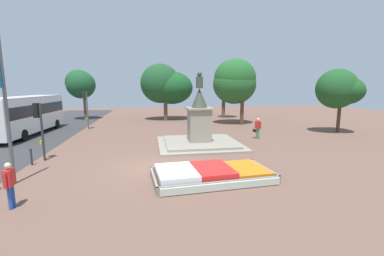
% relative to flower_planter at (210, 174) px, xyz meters
% --- Properties ---
extents(ground_plane, '(80.10, 80.10, 0.00)m').
position_rel_flower_planter_xyz_m(ground_plane, '(-2.34, 2.14, -0.25)').
color(ground_plane, brown).
extents(flower_planter, '(5.50, 3.17, 0.56)m').
position_rel_flower_planter_xyz_m(flower_planter, '(0.00, 0.00, 0.00)').
color(flower_planter, '#38281C').
rests_on(flower_planter, ground_plane).
extents(statue_monument, '(5.77, 5.77, 5.13)m').
position_rel_flower_planter_xyz_m(statue_monument, '(0.85, 6.90, 0.78)').
color(statue_monument, gray).
rests_on(statue_monument, ground_plane).
extents(traffic_light_mid_block, '(0.41, 0.29, 3.23)m').
position_rel_flower_planter_xyz_m(traffic_light_mid_block, '(-8.59, 4.46, 1.99)').
color(traffic_light_mid_block, '#2D2D33').
rests_on(traffic_light_mid_block, ground_plane).
extents(traffic_light_far_corner, '(0.42, 0.31, 3.68)m').
position_rel_flower_planter_xyz_m(traffic_light_far_corner, '(-8.64, 15.41, 2.29)').
color(traffic_light_far_corner, '#4C5156').
rests_on(traffic_light_far_corner, ground_plane).
extents(banner_pole, '(0.20, 0.71, 6.51)m').
position_rel_flower_planter_xyz_m(banner_pole, '(-8.38, 0.86, 3.22)').
color(banner_pole, '#4C5156').
rests_on(banner_pole, ground_plane).
extents(city_bus, '(2.89, 10.33, 3.29)m').
position_rel_flower_planter_xyz_m(city_bus, '(-13.06, 13.21, 1.65)').
color(city_bus, silver).
rests_on(city_bus, ground_plane).
extents(pedestrian_with_handbag, '(0.47, 0.66, 1.66)m').
position_rel_flower_planter_xyz_m(pedestrian_with_handbag, '(5.85, 8.30, 0.69)').
color(pedestrian_with_handbag, '#338C4C').
rests_on(pedestrian_with_handbag, ground_plane).
extents(pedestrian_crossing_plaza, '(0.23, 0.57, 1.61)m').
position_rel_flower_planter_xyz_m(pedestrian_crossing_plaza, '(-7.30, -1.57, 0.68)').
color(pedestrian_crossing_plaza, '#264CA5').
rests_on(pedestrian_crossing_plaza, ground_plane).
extents(kerb_bollard_north, '(0.12, 0.12, 0.93)m').
position_rel_flower_planter_xyz_m(kerb_bollard_north, '(-8.81, 3.64, 0.24)').
color(kerb_bollard_north, '#2D2D33').
rests_on(kerb_bollard_north, ground_plane).
extents(park_tree_far_left, '(4.79, 4.11, 7.16)m').
position_rel_flower_planter_xyz_m(park_tree_far_left, '(6.77, 16.88, 4.46)').
color(park_tree_far_left, '#4C3823').
rests_on(park_tree_far_left, ground_plane).
extents(park_tree_behind_statue, '(6.49, 4.87, 6.93)m').
position_rel_flower_planter_xyz_m(park_tree_behind_statue, '(-0.46, 21.80, 3.99)').
color(park_tree_behind_statue, brown).
rests_on(park_tree_behind_statue, ground_plane).
extents(park_tree_far_right, '(3.67, 3.65, 6.23)m').
position_rel_flower_planter_xyz_m(park_tree_far_right, '(-11.10, 23.75, 4.24)').
color(park_tree_far_right, brown).
rests_on(park_tree_far_right, ground_plane).
extents(park_tree_street_side, '(4.14, 3.36, 5.67)m').
position_rel_flower_planter_xyz_m(park_tree_street_side, '(14.26, 9.89, 3.64)').
color(park_tree_street_side, '#4C3823').
rests_on(park_tree_street_side, ground_plane).
extents(park_tree_mid_canopy, '(2.74, 2.99, 5.72)m').
position_rel_flower_planter_xyz_m(park_tree_mid_canopy, '(7.80, 22.63, 3.91)').
color(park_tree_mid_canopy, brown).
rests_on(park_tree_mid_canopy, ground_plane).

